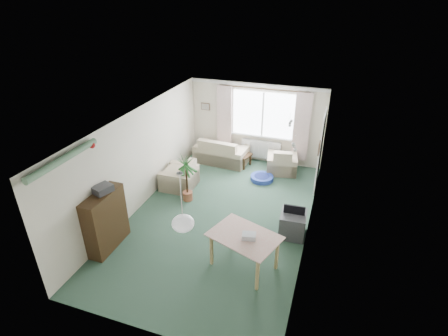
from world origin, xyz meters
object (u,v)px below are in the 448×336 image
(bookshelf, at_px, (106,221))
(pet_bed, at_px, (262,178))
(armchair_corner, at_px, (282,160))
(armchair_left, at_px, (179,174))
(houseplant, at_px, (187,178))
(dining_table, at_px, (244,252))
(coffee_table, at_px, (237,158))
(sofa, at_px, (221,150))
(tv_cube, at_px, (293,224))

(bookshelf, relative_size, pet_bed, 1.98)
(armchair_corner, distance_m, armchair_left, 3.00)
(armchair_left, bearing_deg, armchair_corner, 124.98)
(houseplant, bearing_deg, armchair_left, 132.13)
(armchair_left, bearing_deg, houseplant, 41.48)
(dining_table, bearing_deg, coffee_table, 108.80)
(sofa, bearing_deg, dining_table, 118.45)
(coffee_table, relative_size, bookshelf, 0.67)
(armchair_left, height_order, houseplant, houseplant)
(sofa, distance_m, dining_table, 4.54)
(coffee_table, xyz_separation_m, pet_bed, (0.96, -0.71, -0.13))
(tv_cube, bearing_deg, armchair_corner, 102.27)
(pet_bed, bearing_deg, houseplant, -133.98)
(bookshelf, xyz_separation_m, pet_bed, (2.36, 3.73, -0.56))
(armchair_corner, bearing_deg, pet_bed, 48.44)
(armchair_left, relative_size, dining_table, 0.76)
(armchair_left, relative_size, coffee_table, 1.04)
(bookshelf, bearing_deg, armchair_left, 82.39)
(sofa, relative_size, dining_table, 1.36)
(armchair_corner, height_order, coffee_table, armchair_corner)
(armchair_left, relative_size, tv_cube, 1.48)
(houseplant, bearing_deg, dining_table, -42.46)
(armchair_corner, xyz_separation_m, armchair_left, (-2.44, -1.75, 0.02))
(coffee_table, height_order, pet_bed, coffee_table)
(armchair_corner, distance_m, houseplant, 3.02)
(bookshelf, distance_m, houseplant, 2.29)
(bookshelf, xyz_separation_m, dining_table, (2.81, 0.31, -0.27))
(sofa, relative_size, houseplant, 1.26)
(houseplant, height_order, tv_cube, houseplant)
(sofa, xyz_separation_m, pet_bed, (1.45, -0.71, -0.33))
(tv_cube, relative_size, pet_bed, 0.93)
(houseplant, xyz_separation_m, tv_cube, (2.72, -0.53, -0.35))
(armchair_corner, height_order, armchair_left, armchair_left)
(pet_bed, bearing_deg, bookshelf, -122.36)
(armchair_left, xyz_separation_m, coffee_table, (1.07, 1.77, -0.20))
(dining_table, bearing_deg, armchair_corner, 90.43)
(sofa, distance_m, tv_cube, 3.87)
(bookshelf, distance_m, pet_bed, 4.45)
(bookshelf, bearing_deg, coffee_table, 72.09)
(bookshelf, height_order, tv_cube, bookshelf)
(coffee_table, bearing_deg, pet_bed, -36.54)
(coffee_table, distance_m, pet_bed, 1.20)
(sofa, height_order, dining_table, sofa)
(bookshelf, relative_size, tv_cube, 2.12)
(bookshelf, bearing_deg, houseplant, 68.57)
(armchair_left, relative_size, houseplant, 0.71)
(armchair_corner, bearing_deg, armchair_left, 25.32)
(tv_cube, bearing_deg, houseplant, 166.10)
(sofa, xyz_separation_m, coffee_table, (0.49, 0.00, -0.20))
(armchair_corner, relative_size, pet_bed, 1.32)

